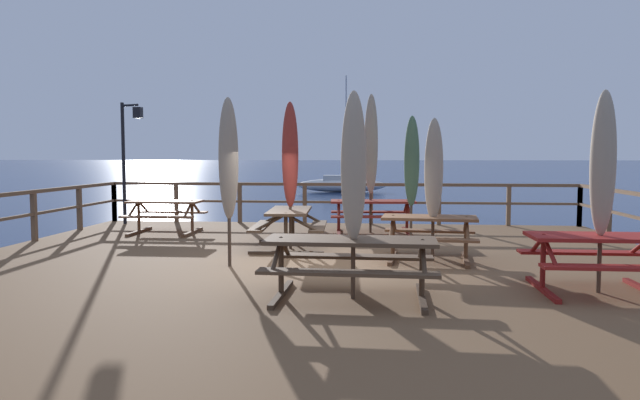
{
  "coord_description": "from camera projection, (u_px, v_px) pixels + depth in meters",
  "views": [
    {
      "loc": [
        1.04,
        -9.64,
        2.44
      ],
      "look_at": [
        0.0,
        0.87,
        1.63
      ],
      "focal_mm": 32.48,
      "sensor_mm": 36.0,
      "label": 1
    }
  ],
  "objects": [
    {
      "name": "ground_plane",
      "position": [
        315.0,
        299.0,
        9.85
      ],
      "size": [
        600.0,
        600.0,
        0.0
      ],
      "primitive_type": "plane",
      "color": "navy"
    },
    {
      "name": "wooden_deck",
      "position": [
        315.0,
        281.0,
        9.83
      ],
      "size": [
        12.68,
        11.57,
        0.63
      ],
      "primitive_type": "cube",
      "color": "brown",
      "rests_on": "ground"
    },
    {
      "name": "railing_waterside_far",
      "position": [
        338.0,
        196.0,
        15.34
      ],
      "size": [
        12.48,
        0.1,
        1.09
      ],
      "color": "brown",
      "rests_on": "wooden_deck"
    },
    {
      "name": "picnic_table_back_left",
      "position": [
        429.0,
        229.0,
        10.01
      ],
      "size": [
        1.74,
        1.55,
        0.78
      ],
      "color": "brown",
      "rests_on": "wooden_deck"
    },
    {
      "name": "picnic_table_front_right",
      "position": [
        351.0,
        254.0,
        7.31
      ],
      "size": [
        2.18,
        1.44,
        0.78
      ],
      "color": "brown",
      "rests_on": "wooden_deck"
    },
    {
      "name": "picnic_table_back_right",
      "position": [
        596.0,
        251.0,
        7.64
      ],
      "size": [
        1.73,
        1.41,
        0.78
      ],
      "color": "maroon",
      "rests_on": "wooden_deck"
    },
    {
      "name": "picnic_table_mid_left",
      "position": [
        289.0,
        220.0,
        11.27
      ],
      "size": [
        1.49,
        1.82,
        0.78
      ],
      "color": "brown",
      "rests_on": "wooden_deck"
    },
    {
      "name": "picnic_table_mid_centre",
      "position": [
        165.0,
        210.0,
        13.5
      ],
      "size": [
        1.66,
        1.41,
        0.78
      ],
      "color": "brown",
      "rests_on": "wooden_deck"
    },
    {
      "name": "picnic_table_mid_right",
      "position": [
        373.0,
        209.0,
        13.54
      ],
      "size": [
        2.06,
        1.54,
        0.78
      ],
      "color": "maroon",
      "rests_on": "wooden_deck"
    },
    {
      "name": "patio_umbrella_short_back",
      "position": [
        434.0,
        170.0,
        9.91
      ],
      "size": [
        0.32,
        0.32,
        2.46
      ],
      "color": "#4C3828",
      "rests_on": "wooden_deck"
    },
    {
      "name": "patio_umbrella_tall_back_left",
      "position": [
        354.0,
        167.0,
        7.22
      ],
      "size": [
        0.32,
        0.32,
        2.62
      ],
      "color": "#4C3828",
      "rests_on": "wooden_deck"
    },
    {
      "name": "patio_umbrella_tall_back_right",
      "position": [
        603.0,
        165.0,
        7.54
      ],
      "size": [
        0.32,
        0.32,
        2.67
      ],
      "color": "#4C3828",
      "rests_on": "wooden_deck"
    },
    {
      "name": "patio_umbrella_short_mid",
      "position": [
        290.0,
        156.0,
        11.19
      ],
      "size": [
        0.32,
        0.32,
        2.85
      ],
      "color": "#4C3828",
      "rests_on": "wooden_deck"
    },
    {
      "name": "patio_umbrella_short_front",
      "position": [
        228.0,
        159.0,
        9.36
      ],
      "size": [
        0.32,
        0.32,
        2.75
      ],
      "color": "#4C3828",
      "rests_on": "wooden_deck"
    },
    {
      "name": "patio_umbrella_tall_front",
      "position": [
        371.0,
        145.0,
        13.47
      ],
      "size": [
        0.32,
        0.32,
        3.24
      ],
      "color": "#4C3828",
      "rests_on": "wooden_deck"
    },
    {
      "name": "patio_umbrella_tall_mid_right",
      "position": [
        412.0,
        162.0,
        12.12
      ],
      "size": [
        0.32,
        0.32,
        2.64
      ],
      "color": "#4C3828",
      "rests_on": "wooden_deck"
    },
    {
      "name": "lamp_post_hooked",
      "position": [
        129.0,
        144.0,
        15.15
      ],
      "size": [
        0.66,
        0.35,
        3.2
      ],
      "color": "black",
      "rests_on": "wooden_deck"
    },
    {
      "name": "sailboat_distant",
      "position": [
        341.0,
        184.0,
        38.72
      ],
      "size": [
        6.09,
        2.03,
        7.72
      ],
      "color": "white",
      "rests_on": "ground"
    }
  ]
}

